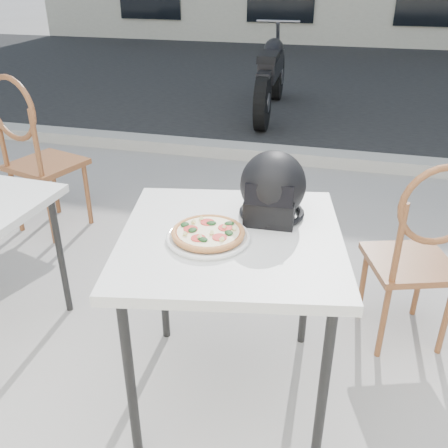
% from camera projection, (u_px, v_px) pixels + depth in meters
% --- Properties ---
extents(ground, '(80.00, 80.00, 0.00)m').
position_uv_depth(ground, '(273.00, 379.00, 2.41)').
color(ground, '#979490').
rests_on(ground, ground).
extents(street_asphalt, '(30.00, 8.00, 0.00)m').
position_uv_depth(street_asphalt, '(342.00, 81.00, 8.41)').
color(street_asphalt, black).
rests_on(street_asphalt, ground).
extents(curb, '(30.00, 0.25, 0.12)m').
position_uv_depth(curb, '(323.00, 158.00, 4.95)').
color(curb, '#A09E96').
rests_on(curb, ground).
extents(cafe_table_main, '(1.02, 1.02, 0.83)m').
position_uv_depth(cafe_table_main, '(231.00, 251.00, 2.00)').
color(cafe_table_main, silver).
rests_on(cafe_table_main, ground).
extents(plate, '(0.43, 0.43, 0.02)m').
position_uv_depth(plate, '(208.00, 237.00, 1.93)').
color(plate, white).
rests_on(plate, cafe_table_main).
extents(pizza, '(0.38, 0.38, 0.04)m').
position_uv_depth(pizza, '(208.00, 232.00, 1.92)').
color(pizza, '#C27F47').
rests_on(pizza, plate).
extents(helmet, '(0.29, 0.30, 0.28)m').
position_uv_depth(helmet, '(273.00, 189.00, 2.06)').
color(helmet, black).
rests_on(helmet, cafe_table_main).
extents(cafe_chair_main, '(0.51, 0.51, 1.04)m').
position_uv_depth(cafe_chair_main, '(421.00, 248.00, 2.37)').
color(cafe_chair_main, brown).
rests_on(cafe_chair_main, ground).
extents(cafe_chair_side, '(0.56, 0.56, 1.17)m').
position_uv_depth(cafe_chair_side, '(34.00, 148.00, 3.44)').
color(cafe_chair_side, brown).
rests_on(cafe_chair_side, ground).
extents(motorcycle, '(0.58, 2.22, 1.10)m').
position_uv_depth(motorcycle, '(271.00, 76.00, 6.43)').
color(motorcycle, black).
rests_on(motorcycle, street_asphalt).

